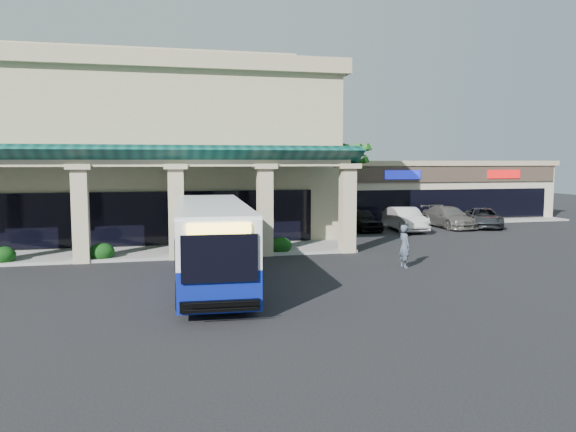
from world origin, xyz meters
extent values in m
plane|color=black|center=(0.00, 0.00, 0.00)|extent=(110.00, 110.00, 0.00)
imported|color=#3F4758|center=(7.12, 0.46, 0.99)|extent=(0.54, 0.76, 1.99)
imported|color=black|center=(10.08, 13.95, 0.79)|extent=(1.99, 4.67, 1.57)
imported|color=silver|center=(12.99, 12.93, 0.82)|extent=(2.11, 5.12, 1.65)
imported|color=#605E58|center=(16.96, 14.03, 0.77)|extent=(2.35, 5.38, 1.54)
imported|color=#292C31|center=(19.52, 13.60, 0.71)|extent=(4.26, 5.65, 1.43)
camera|label=1|loc=(-3.98, -23.12, 4.92)|focal=35.00mm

